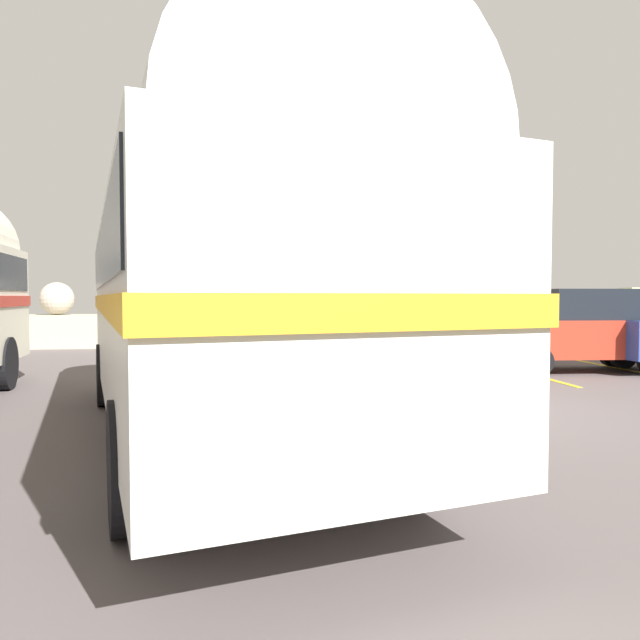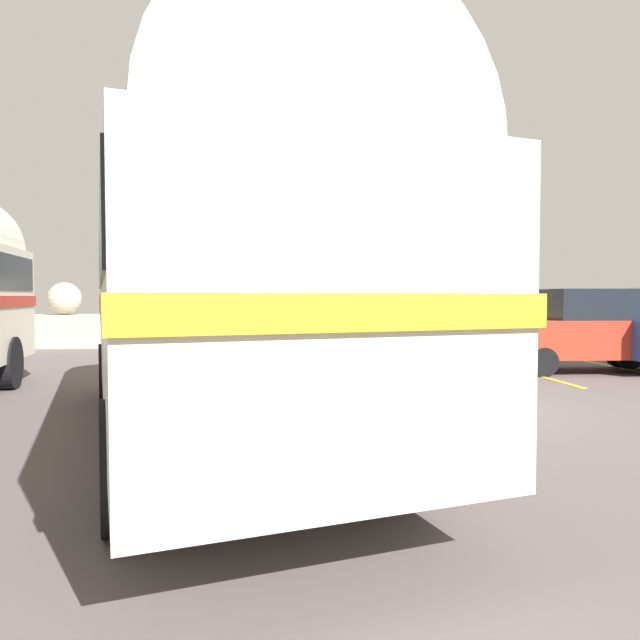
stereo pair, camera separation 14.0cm
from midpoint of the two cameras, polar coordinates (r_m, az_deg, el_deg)
name	(u,v)px [view 2 (the right image)]	position (r m, az deg, el deg)	size (l,w,h in m)	color
ground	(426,406)	(9.24, 10.81, -8.34)	(32.00, 26.00, 0.02)	#5A5151
breakwater	(316,325)	(20.63, -0.18, -0.52)	(31.36, 2.16, 2.35)	#B3AE90
vintage_coach	(209,268)	(7.05, -10.33, 5.04)	(4.47, 8.91, 3.70)	black
parked_car_nearest	(587,329)	(14.41, 24.97, -0.84)	(4.20, 1.95, 1.86)	black
lamp_post	(371,235)	(14.65, 5.28, 8.28)	(1.07, 0.72, 5.68)	#5B5B60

